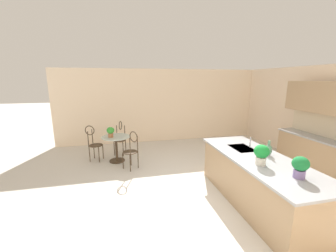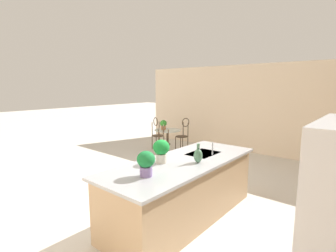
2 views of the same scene
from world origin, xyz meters
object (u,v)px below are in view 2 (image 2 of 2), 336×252
at_px(chair_near_window, 157,132).
at_px(chair_by_island, 164,141).
at_px(potted_plant_counter_far, 146,162).
at_px(vase_on_counter, 198,155).
at_px(bistro_table, 168,139).
at_px(potted_plant_counter_near, 161,150).
at_px(potted_plant_on_table, 163,124).
at_px(chair_toward_desk, 183,133).

xyz_separation_m(chair_near_window, chair_by_island, (0.86, 1.03, 0.00)).
distance_m(potted_plant_counter_far, vase_on_counter, 0.92).
xyz_separation_m(bistro_table, vase_on_counter, (2.67, 2.85, 0.58)).
xyz_separation_m(potted_plant_counter_near, vase_on_counter, (-0.35, 0.42, -0.09)).
bearing_deg(potted_plant_counter_far, bistro_table, -143.31).
relative_size(bistro_table, chair_near_window, 0.77).
bearing_deg(chair_near_window, chair_by_island, 50.11).
bearing_deg(bistro_table, chair_by_island, 31.78).
distance_m(chair_by_island, potted_plant_on_table, 0.87).
bearing_deg(chair_near_window, vase_on_counter, 50.26).
xyz_separation_m(chair_toward_desk, potted_plant_on_table, (0.68, -0.25, 0.33)).
relative_size(chair_near_window, potted_plant_counter_far, 3.22).
bearing_deg(bistro_table, vase_on_counter, 46.79).
bearing_deg(chair_by_island, chair_near_window, -129.89).
distance_m(chair_near_window, potted_plant_counter_far, 5.06).
xyz_separation_m(potted_plant_on_table, vase_on_counter, (2.64, 2.98, 0.12)).
height_order(bistro_table, chair_near_window, chair_near_window).
bearing_deg(bistro_table, chair_toward_desk, 170.18).
relative_size(bistro_table, potted_plant_counter_near, 2.31).
height_order(chair_near_window, chair_toward_desk, same).
relative_size(chair_by_island, potted_plant_on_table, 3.58).
height_order(potted_plant_counter_near, vase_on_counter, potted_plant_counter_near).
distance_m(chair_by_island, potted_plant_counter_near, 3.17).
xyz_separation_m(bistro_table, potted_plant_counter_far, (3.57, 2.66, 0.66)).
relative_size(chair_toward_desk, vase_on_counter, 3.62).
xyz_separation_m(potted_plant_counter_far, potted_plant_counter_near, (-0.55, -0.23, 0.01)).
distance_m(chair_toward_desk, potted_plant_counter_near, 4.37).
bearing_deg(potted_plant_counter_near, potted_plant_on_table, -139.35).
xyz_separation_m(chair_by_island, potted_plant_on_table, (-0.61, -0.53, 0.33)).
distance_m(chair_toward_desk, potted_plant_counter_far, 4.95).
distance_m(potted_plant_on_table, vase_on_counter, 3.98).
bearing_deg(potted_plant_counter_far, chair_near_window, -139.00).
height_order(chair_by_island, chair_toward_desk, same).
relative_size(potted_plant_counter_far, potted_plant_counter_near, 0.94).
relative_size(bistro_table, vase_on_counter, 2.78).
relative_size(bistro_table, chair_toward_desk, 0.77).
height_order(potted_plant_on_table, potted_plant_counter_far, potted_plant_counter_far).
height_order(chair_by_island, potted_plant_counter_near, potted_plant_counter_near).
relative_size(chair_near_window, chair_by_island, 1.00).
xyz_separation_m(chair_by_island, potted_plant_counter_far, (2.93, 2.26, 0.53)).
xyz_separation_m(bistro_table, potted_plant_on_table, (0.04, -0.14, 0.46)).
bearing_deg(potted_plant_counter_far, vase_on_counter, 168.50).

